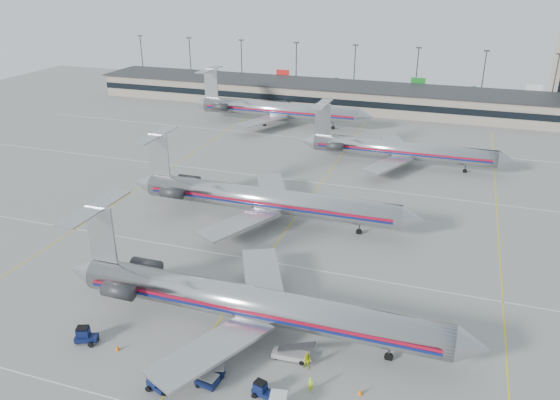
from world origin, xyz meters
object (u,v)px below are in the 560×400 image
at_px(jet_foreground, 248,302).
at_px(jet_second_row, 263,199).
at_px(belt_loader, 291,354).
at_px(tug_center, 157,383).

bearing_deg(jet_foreground, jet_second_row, 107.20).
bearing_deg(belt_loader, jet_foreground, 148.35).
relative_size(jet_foreground, jet_second_row, 1.00).
relative_size(jet_second_row, belt_loader, 10.61).
height_order(jet_second_row, tug_center, jet_second_row).
xyz_separation_m(jet_foreground, jet_second_row, (-8.24, 26.63, -0.00)).
bearing_deg(tug_center, jet_foreground, 87.85).
bearing_deg(jet_foreground, belt_loader, -27.56).
height_order(jet_foreground, tug_center, jet_foreground).
xyz_separation_m(jet_second_row, belt_loader, (14.00, -29.63, -2.94)).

